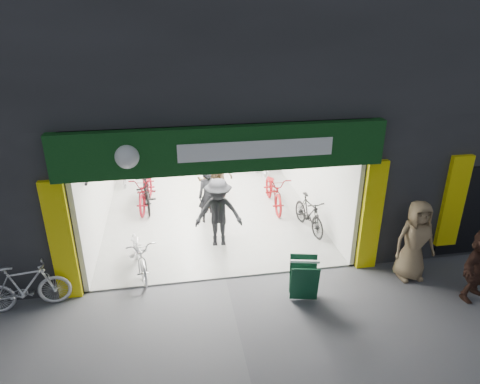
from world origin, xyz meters
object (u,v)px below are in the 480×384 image
object	(u,v)px
sandwich_board	(304,278)
pedestrian_near	(415,241)
bike_left_front	(139,252)
bike_right_front	(309,214)
parked_bike	(25,287)

from	to	relation	value
sandwich_board	pedestrian_near	bearing A→B (deg)	19.78
bike_left_front	pedestrian_near	xyz separation A→B (m)	(5.89, -1.27, 0.45)
bike_left_front	bike_right_front	distance (m)	4.51
sandwich_board	parked_bike	bearing A→B (deg)	-173.47
bike_left_front	pedestrian_near	distance (m)	6.05
parked_bike	bike_right_front	bearing A→B (deg)	-79.54
bike_left_front	sandwich_board	xyz separation A→B (m)	(3.34, -1.58, 0.00)
bike_right_front	bike_left_front	bearing A→B (deg)	-173.04
parked_bike	sandwich_board	bearing A→B (deg)	-104.16
parked_bike	pedestrian_near	distance (m)	8.06
bike_left_front	bike_right_front	xyz separation A→B (m)	(4.36, 1.18, 0.01)
bike_right_front	sandwich_board	bearing A→B (deg)	-118.44
bike_left_front	sandwich_board	distance (m)	3.69
pedestrian_near	sandwich_board	distance (m)	2.61
bike_right_front	parked_bike	bearing A→B (deg)	-169.94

